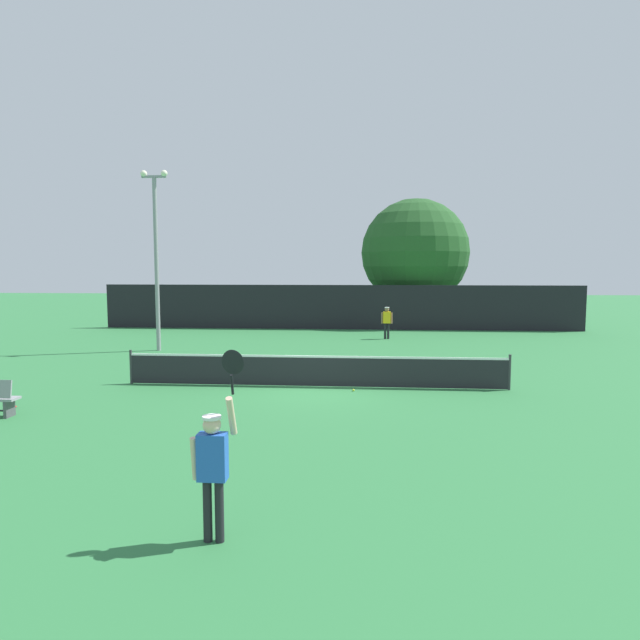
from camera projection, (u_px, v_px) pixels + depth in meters
ground_plane at (315, 387)px, 16.80m from camera, size 120.00×120.00×0.00m
tennis_net at (315, 370)px, 16.76m from camera, size 11.70×0.08×1.07m
perimeter_fence at (339, 307)px, 32.45m from camera, size 28.32×0.12×2.63m
player_serving at (214, 458)px, 7.20m from camera, size 0.68×0.40×2.56m
player_receiving at (387, 320)px, 28.05m from camera, size 0.57×0.24×1.63m
tennis_ball at (354, 390)px, 16.18m from camera, size 0.07×0.07×0.07m
spare_racket at (9, 408)px, 14.20m from camera, size 0.28×0.52×0.04m
light_pole at (156, 249)px, 23.79m from camera, size 1.18×0.28×7.80m
large_tree at (415, 253)px, 35.32m from camera, size 6.89×6.89×8.06m
parked_car_near at (487, 309)px, 37.92m from camera, size 2.41×4.40×1.69m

